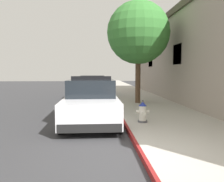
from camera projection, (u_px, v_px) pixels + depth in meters
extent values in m
cube|color=#353538|center=(43.00, 103.00, 14.43)|extent=(34.18, 60.00, 0.20)
cube|color=#ADA89E|center=(138.00, 99.00, 14.83)|extent=(3.40, 60.00, 0.13)
cube|color=maroon|center=(111.00, 100.00, 14.71)|extent=(0.08, 60.00, 0.13)
cube|color=black|center=(178.00, 54.00, 12.56)|extent=(0.06, 1.30, 1.10)
cube|color=black|center=(151.00, 60.00, 18.68)|extent=(0.06, 1.30, 1.10)
cube|color=white|center=(91.00, 106.00, 8.62)|extent=(1.84, 4.80, 0.76)
cube|color=black|center=(91.00, 87.00, 8.71)|extent=(1.64, 2.50, 0.60)
cube|color=black|center=(90.00, 128.00, 6.31)|extent=(1.76, 0.16, 0.24)
cube|color=black|center=(92.00, 104.00, 10.96)|extent=(1.76, 0.16, 0.24)
cylinder|color=black|center=(73.00, 106.00, 10.27)|extent=(0.22, 0.64, 0.64)
cylinder|color=black|center=(111.00, 106.00, 10.39)|extent=(0.22, 0.64, 0.64)
cylinder|color=black|center=(61.00, 123.00, 6.89)|extent=(0.22, 0.64, 0.64)
cylinder|color=black|center=(119.00, 122.00, 7.01)|extent=(0.22, 0.64, 0.64)
cube|color=black|center=(91.00, 78.00, 8.63)|extent=(1.48, 0.20, 0.12)
cube|color=red|center=(82.00, 78.00, 8.60)|extent=(0.44, 0.18, 0.11)
cube|color=#1E33E0|center=(101.00, 78.00, 8.65)|extent=(0.44, 0.18, 0.11)
cube|color=navy|center=(93.00, 89.00, 16.98)|extent=(1.84, 4.80, 0.76)
cube|color=black|center=(93.00, 79.00, 17.08)|extent=(1.64, 2.50, 0.60)
cube|color=black|center=(92.00, 96.00, 14.68)|extent=(1.76, 0.16, 0.24)
cube|color=black|center=(93.00, 90.00, 19.33)|extent=(1.76, 0.16, 0.24)
cylinder|color=black|center=(82.00, 90.00, 18.64)|extent=(0.22, 0.64, 0.64)
cylinder|color=black|center=(104.00, 90.00, 18.76)|extent=(0.22, 0.64, 0.64)
cylinder|color=black|center=(79.00, 95.00, 15.26)|extent=(0.22, 0.64, 0.64)
cylinder|color=black|center=(105.00, 95.00, 15.38)|extent=(0.22, 0.64, 0.64)
cylinder|color=#4C4C51|center=(143.00, 121.00, 7.87)|extent=(0.32, 0.32, 0.06)
cylinder|color=silver|center=(143.00, 113.00, 7.85)|extent=(0.24, 0.24, 0.50)
cone|color=navy|center=(143.00, 104.00, 7.82)|extent=(0.28, 0.28, 0.14)
cylinder|color=#4C4C51|center=(143.00, 101.00, 7.81)|extent=(0.05, 0.05, 0.06)
cylinder|color=silver|center=(138.00, 111.00, 7.83)|extent=(0.10, 0.10, 0.10)
cylinder|color=silver|center=(148.00, 111.00, 7.85)|extent=(0.10, 0.10, 0.10)
cylinder|color=silver|center=(144.00, 114.00, 7.67)|extent=(0.13, 0.12, 0.13)
cylinder|color=brown|center=(138.00, 79.00, 12.67)|extent=(0.28, 0.28, 2.62)
sphere|color=#387A33|center=(138.00, 33.00, 12.45)|extent=(3.38, 3.38, 3.38)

